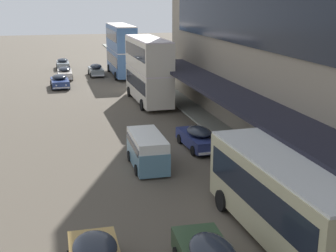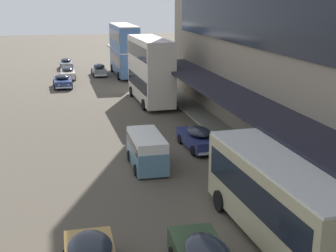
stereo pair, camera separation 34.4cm
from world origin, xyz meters
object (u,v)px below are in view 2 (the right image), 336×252
at_px(fire_hydrant, 271,172).
at_px(sedan_second_near, 99,70).
at_px(transit_bus_kerbside_rear, 150,68).
at_px(sedan_oncoming_front, 198,138).
at_px(transit_bus_kerbside_front, 280,196).
at_px(sedan_second_mid, 68,73).
at_px(sedan_lead_mid, 66,63).
at_px(sedan_oncoming_rear, 62,81).
at_px(vw_van, 146,148).
at_px(transit_bus_kerbside_far, 124,48).

bearing_deg(fire_hydrant, sedan_second_near, 98.66).
height_order(transit_bus_kerbside_rear, sedan_oncoming_front, transit_bus_kerbside_rear).
height_order(transit_bus_kerbside_front, sedan_second_mid, transit_bus_kerbside_front).
xyz_separation_m(sedan_lead_mid, fire_hydrant, (9.57, -44.80, -0.22)).
height_order(sedan_lead_mid, sedan_oncoming_rear, sedan_oncoming_rear).
bearing_deg(fire_hydrant, transit_bus_kerbside_front, -113.41).
height_order(sedan_second_near, vw_van, vw_van).
xyz_separation_m(transit_bus_kerbside_front, sedan_oncoming_front, (0.41, 12.28, -1.22)).
relative_size(transit_bus_kerbside_front, sedan_second_mid, 2.13).
bearing_deg(vw_van, sedan_second_mid, 96.21).
height_order(sedan_second_near, sedan_oncoming_rear, sedan_second_near).
distance_m(sedan_lead_mid, sedan_oncoming_front, 39.23).
distance_m(sedan_second_mid, fire_hydrant, 37.38).
relative_size(transit_bus_kerbside_front, sedan_second_near, 2.17).
bearing_deg(vw_van, transit_bus_kerbside_rear, 77.82).
xyz_separation_m(transit_bus_kerbside_rear, sedan_oncoming_front, (0.30, -14.40, -2.51)).
relative_size(transit_bus_kerbside_rear, sedan_oncoming_front, 2.10).
bearing_deg(sedan_oncoming_rear, sedan_lead_mid, 86.76).
relative_size(transit_bus_kerbside_front, fire_hydrant, 13.61).
xyz_separation_m(transit_bus_kerbside_far, sedan_oncoming_front, (0.35, -30.62, -2.68)).
bearing_deg(transit_bus_kerbside_front, sedan_lead_mid, 97.81).
relative_size(sedan_second_mid, vw_van, 0.98).
bearing_deg(sedan_second_near, transit_bus_kerbside_rear, -79.16).
relative_size(sedan_second_mid, fire_hydrant, 6.39).
bearing_deg(sedan_second_near, sedan_oncoming_rear, -123.31).
bearing_deg(vw_van, sedan_oncoming_rear, 99.10).
bearing_deg(vw_van, transit_bus_kerbside_far, 83.82).
xyz_separation_m(vw_van, fire_hydrant, (6.13, -3.84, -0.60)).
xyz_separation_m(sedan_oncoming_front, sedan_oncoming_rear, (-8.19, 24.16, -0.02)).
bearing_deg(fire_hydrant, sedan_oncoming_front, 109.29).
distance_m(sedan_second_mid, vw_van, 32.47).
bearing_deg(transit_bus_kerbside_rear, fire_hydrant, -83.13).
bearing_deg(sedan_second_mid, sedan_oncoming_rear, -97.52).
height_order(sedan_oncoming_front, fire_hydrant, sedan_oncoming_front).
bearing_deg(transit_bus_kerbside_far, transit_bus_kerbside_front, -90.07).
height_order(sedan_second_mid, sedan_oncoming_rear, sedan_second_mid).
xyz_separation_m(transit_bus_kerbside_far, sedan_lead_mid, (-7.02, 7.91, -2.71)).
xyz_separation_m(sedan_second_near, vw_van, (-0.41, -33.70, 0.34)).
relative_size(transit_bus_kerbside_far, sedan_second_near, 2.31).
relative_size(transit_bus_kerbside_far, vw_van, 2.22).
distance_m(sedan_oncoming_front, sedan_oncoming_rear, 25.51).
relative_size(transit_bus_kerbside_rear, transit_bus_kerbside_far, 0.95).
xyz_separation_m(sedan_oncoming_rear, fire_hydrant, (10.38, -30.43, -0.23)).
distance_m(transit_bus_kerbside_front, sedan_lead_mid, 51.30).
xyz_separation_m(transit_bus_kerbside_front, vw_van, (-3.52, 9.85, -0.87)).
xyz_separation_m(transit_bus_kerbside_rear, fire_hydrant, (2.49, -20.67, -2.76)).
distance_m(sedan_second_mid, sedan_oncoming_rear, 5.73).
distance_m(transit_bus_kerbside_front, fire_hydrant, 6.71).
xyz_separation_m(transit_bus_kerbside_far, fire_hydrant, (2.55, -36.89, -2.92)).
bearing_deg(transit_bus_kerbside_front, transit_bus_kerbside_far, 89.93).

